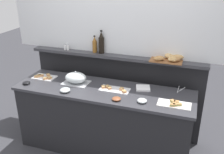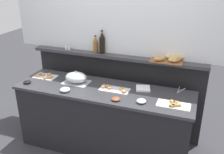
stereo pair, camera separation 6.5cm
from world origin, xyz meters
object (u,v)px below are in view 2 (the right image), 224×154
serving_cloche (76,78)px  pepper_shaker (69,47)px  sandwich_platter_rear (45,76)px  salt_shaker (66,47)px  sandwich_platter_front (114,89)px  vinegar_bottle_amber (95,45)px  bread_basket (170,59)px  condiment_bowl_teal (116,99)px  serving_tongs (180,90)px  wine_bottle_dark (102,43)px  glass_bowl_large (141,101)px  glass_bowl_medium (65,90)px  sandwich_platter_side (174,105)px  napkin_stack (143,88)px  condiment_bowl_cream (27,82)px

serving_cloche → pepper_shaker: 0.56m
sandwich_platter_rear → salt_shaker: salt_shaker is taller
sandwich_platter_front → vinegar_bottle_amber: bearing=134.4°
pepper_shaker → bread_basket: bearing=-0.4°
condiment_bowl_teal → salt_shaker: salt_shaker is taller
sandwich_platter_front → pepper_shaker: bearing=153.7°
serving_tongs → bread_basket: 0.41m
sandwich_platter_front → wine_bottle_dark: bearing=126.9°
wine_bottle_dark → pepper_shaker: bearing=-176.9°
condiment_bowl_teal → glass_bowl_large: bearing=8.6°
condiment_bowl_teal → wine_bottle_dark: size_ratio=0.33×
sandwich_platter_front → vinegar_bottle_amber: size_ratio=1.57×
sandwich_platter_rear → bread_basket: bread_basket is taller
glass_bowl_medium → sandwich_platter_side: bearing=4.6°
condiment_bowl_teal → napkin_stack: (0.22, 0.39, -0.01)m
glass_bowl_large → pepper_shaker: 1.41m
sandwich_platter_front → glass_bowl_medium: 0.60m
condiment_bowl_cream → wine_bottle_dark: (0.81, 0.64, 0.43)m
serving_tongs → salt_shaker: 1.69m
sandwich_platter_side → serving_cloche: size_ratio=1.07×
glass_bowl_medium → condiment_bowl_teal: size_ratio=1.20×
condiment_bowl_cream → condiment_bowl_teal: bearing=-1.9°
napkin_stack → wine_bottle_dark: bearing=156.3°
condiment_bowl_cream → salt_shaker: 0.75m
sandwich_platter_rear → sandwich_platter_front: bearing=-2.9°
condiment_bowl_teal → napkin_stack: bearing=60.4°
glass_bowl_medium → wine_bottle_dark: 0.84m
vinegar_bottle_amber → bread_basket: 1.04m
vinegar_bottle_amber → wine_bottle_dark: wine_bottle_dark is taller
serving_tongs → bread_basket: size_ratio=0.45×
pepper_shaker → salt_shaker: bearing=180.0°
pepper_shaker → bread_basket: size_ratio=0.21×
sandwich_platter_front → salt_shaker: 1.03m
sandwich_platter_rear → wine_bottle_dark: (0.70, 0.39, 0.44)m
pepper_shaker → bread_basket: (1.44, -0.01, -0.01)m
glass_bowl_large → condiment_bowl_teal: 0.29m
condiment_bowl_teal → serving_tongs: 0.83m
sandwich_platter_side → serving_tongs: 0.40m
glass_bowl_large → condiment_bowl_cream: size_ratio=1.10×
sandwich_platter_rear → napkin_stack: bearing=4.1°
serving_cloche → vinegar_bottle_amber: (0.10, 0.41, 0.34)m
vinegar_bottle_amber → condiment_bowl_teal: bearing=-51.8°
serving_tongs → glass_bowl_medium: bearing=-159.1°
serving_cloche → serving_tongs: bearing=10.1°
sandwich_platter_rear → serving_tongs: (1.80, 0.21, -0.01)m
sandwich_platter_side → condiment_bowl_cream: bearing=-178.1°
pepper_shaker → glass_bowl_medium: bearing=-66.4°
serving_tongs → bread_basket: bread_basket is taller
glass_bowl_large → vinegar_bottle_amber: (-0.83, 0.64, 0.39)m
napkin_stack → wine_bottle_dark: (-0.66, 0.29, 0.44)m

